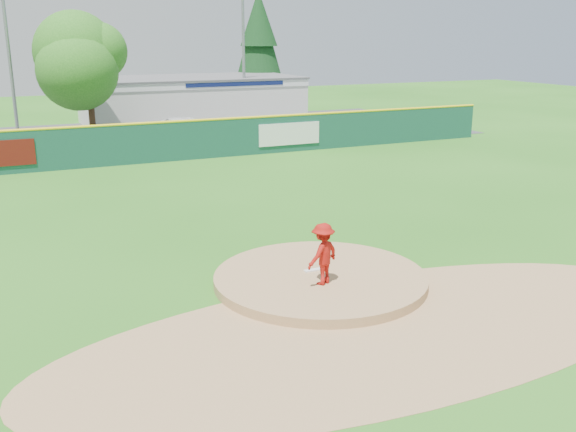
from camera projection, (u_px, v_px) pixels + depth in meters
name	position (u px, v px, depth m)	size (l,w,h in m)	color
ground	(320.00, 283.00, 16.60)	(120.00, 120.00, 0.00)	#286B19
pitchers_mound	(320.00, 283.00, 16.60)	(5.50, 5.50, 0.50)	#9E774C
pitching_rubber	(315.00, 270.00, 16.79)	(0.60, 0.15, 0.04)	white
infield_dirt_arc	(383.00, 330.00, 13.98)	(15.40, 15.40, 0.01)	#9E774C
parking_lot	(122.00, 137.00, 40.22)	(44.00, 16.00, 0.02)	#38383A
pitcher	(323.00, 254.00, 15.71)	(1.00, 0.58, 1.55)	#9E120D
van	(190.00, 130.00, 38.08)	(2.47, 5.35, 1.49)	white
pool_building_grp	(191.00, 100.00, 46.54)	(15.20, 8.20, 3.31)	silver
fence_banners	(155.00, 143.00, 32.00)	(18.42, 0.04, 1.20)	#5F130D
outfield_fence	(155.00, 141.00, 32.05)	(40.00, 0.14, 2.07)	#154639
deciduous_tree	(88.00, 65.00, 36.43)	(5.60, 5.60, 7.36)	#382314
conifer_tree	(259.00, 44.00, 51.80)	(4.40, 4.40, 9.50)	#382314
light_pole_left	(7.00, 38.00, 36.17)	(1.75, 0.25, 11.00)	gray
light_pole_right	(243.00, 45.00, 44.07)	(1.75, 0.25, 10.00)	gray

